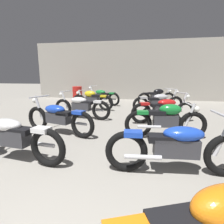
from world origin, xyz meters
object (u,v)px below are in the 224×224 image
(motorcycle_right_row_1, at_px, (177,146))
(motorcycle_right_row_2, at_px, (166,120))
(motorcycle_right_row_5, at_px, (157,97))
(motorcycle_left_row_4, at_px, (92,100))
(motorcycle_right_row_4, at_px, (159,102))
(oil_drum, at_px, (77,93))
(motorcycle_right_row_3, at_px, (164,109))
(motorcycle_left_row_1, at_px, (12,136))
(motorcycle_left_row_2, at_px, (58,117))
(motorcycle_left_row_3, at_px, (81,106))
(motorcycle_left_row_5, at_px, (102,96))

(motorcycle_right_row_1, distance_m, motorcycle_right_row_2, 1.66)
(motorcycle_right_row_1, xyz_separation_m, motorcycle_right_row_5, (0.04, 6.55, 0.01))
(motorcycle_left_row_4, distance_m, motorcycle_right_row_4, 2.87)
(motorcycle_right_row_2, distance_m, oil_drum, 7.62)
(motorcycle_right_row_3, relative_size, oil_drum, 2.45)
(motorcycle_left_row_1, distance_m, motorcycle_left_row_2, 1.54)
(motorcycle_left_row_4, bearing_deg, motorcycle_left_row_1, -89.67)
(motorcycle_left_row_1, bearing_deg, motorcycle_left_row_2, 86.29)
(motorcycle_right_row_3, bearing_deg, motorcycle_left_row_2, -148.75)
(motorcycle_right_row_4, bearing_deg, motorcycle_right_row_2, -90.41)
(oil_drum, bearing_deg, motorcycle_right_row_1, -58.95)
(oil_drum, bearing_deg, motorcycle_right_row_3, -43.61)
(motorcycle_left_row_3, distance_m, motorcycle_right_row_4, 3.18)
(motorcycle_left_row_3, xyz_separation_m, motorcycle_right_row_1, (2.73, -3.23, 0.00))
(motorcycle_left_row_2, distance_m, motorcycle_left_row_5, 4.92)
(oil_drum, bearing_deg, motorcycle_left_row_2, -72.82)
(motorcycle_left_row_5, height_order, motorcycle_right_row_1, same)
(motorcycle_left_row_3, height_order, motorcycle_left_row_5, same)
(motorcycle_left_row_2, distance_m, motorcycle_right_row_5, 5.77)
(motorcycle_left_row_4, xyz_separation_m, motorcycle_right_row_3, (2.94, -1.70, -0.01))
(motorcycle_left_row_1, relative_size, motorcycle_left_row_2, 1.02)
(motorcycle_left_row_1, xyz_separation_m, motorcycle_left_row_5, (0.04, 6.46, 0.00))
(motorcycle_left_row_2, height_order, motorcycle_right_row_2, motorcycle_left_row_2)
(motorcycle_left_row_3, xyz_separation_m, motorcycle_left_row_5, (-0.04, 3.18, 0.00))
(motorcycle_left_row_1, distance_m, motorcycle_left_row_4, 4.94)
(motorcycle_left_row_5, bearing_deg, motorcycle_right_row_1, -66.62)
(motorcycle_left_row_4, bearing_deg, motorcycle_right_row_1, -59.81)
(motorcycle_left_row_1, bearing_deg, motorcycle_right_row_3, 48.09)
(motorcycle_right_row_3, bearing_deg, motorcycle_left_row_4, 150.03)
(motorcycle_left_row_5, relative_size, oil_drum, 2.39)
(motorcycle_left_row_2, bearing_deg, motorcycle_left_row_4, 92.15)
(motorcycle_left_row_2, xyz_separation_m, motorcycle_left_row_5, (-0.06, 4.92, 0.00))
(motorcycle_left_row_4, bearing_deg, motorcycle_right_row_5, 30.03)
(motorcycle_right_row_1, bearing_deg, motorcycle_left_row_5, 113.38)
(motorcycle_left_row_3, relative_size, motorcycle_left_row_5, 1.06)
(motorcycle_left_row_4, height_order, motorcycle_right_row_1, motorcycle_right_row_1)
(motorcycle_left_row_3, xyz_separation_m, motorcycle_right_row_2, (2.74, -1.56, 0.01))
(motorcycle_right_row_3, distance_m, oil_drum, 6.54)
(motorcycle_left_row_1, height_order, motorcycle_right_row_5, motorcycle_left_row_1)
(motorcycle_left_row_1, height_order, motorcycle_left_row_2, same)
(motorcycle_left_row_3, bearing_deg, motorcycle_left_row_2, -89.35)
(motorcycle_right_row_2, bearing_deg, motorcycle_left_row_4, 131.45)
(motorcycle_right_row_2, bearing_deg, motorcycle_left_row_2, -176.20)
(motorcycle_left_row_1, relative_size, motorcycle_left_row_4, 1.10)
(motorcycle_right_row_2, bearing_deg, motorcycle_right_row_4, 89.59)
(motorcycle_left_row_4, relative_size, motorcycle_right_row_1, 0.91)
(motorcycle_left_row_1, bearing_deg, motorcycle_right_row_4, 59.71)
(motorcycle_right_row_4, bearing_deg, motorcycle_left_row_2, -129.51)
(motorcycle_right_row_2, xyz_separation_m, oil_drum, (-4.64, 6.04, -0.03))
(motorcycle_left_row_2, bearing_deg, motorcycle_right_row_3, 31.25)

